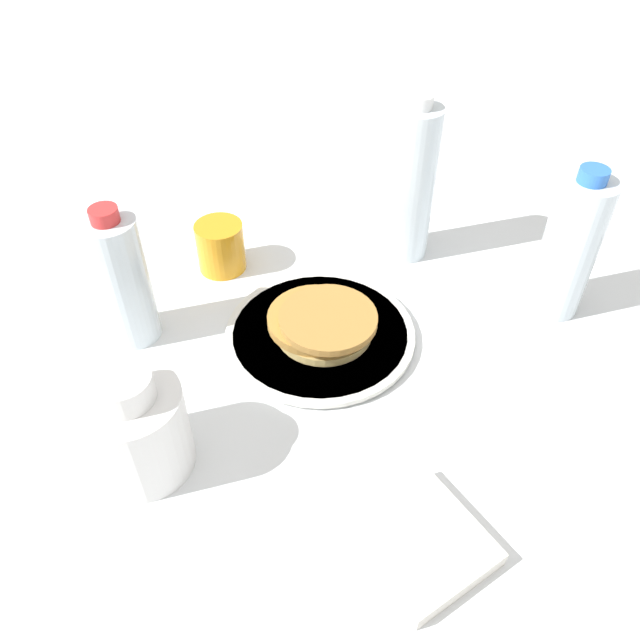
{
  "coord_description": "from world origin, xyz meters",
  "views": [
    {
      "loc": [
        0.63,
        -0.02,
        0.6
      ],
      "look_at": [
        0.02,
        -0.01,
        0.03
      ],
      "focal_mm": 35.0,
      "sensor_mm": 36.0,
      "label": 1
    }
  ],
  "objects_px": {
    "water_bottle_near": "(411,184)",
    "water_bottle_far": "(122,280)",
    "pancake_stack": "(321,322)",
    "plate": "(320,334)",
    "water_bottle_mid": "(569,247)",
    "juice_glass": "(221,247)",
    "cream_jug": "(137,428)"
  },
  "relations": [
    {
      "from": "water_bottle_mid",
      "to": "water_bottle_near",
      "type": "bearing_deg",
      "value": -124.51
    },
    {
      "from": "plate",
      "to": "water_bottle_far",
      "type": "distance_m",
      "value": 0.27
    },
    {
      "from": "plate",
      "to": "pancake_stack",
      "type": "distance_m",
      "value": 0.02
    },
    {
      "from": "plate",
      "to": "water_bottle_far",
      "type": "xyz_separation_m",
      "value": [
        -0.01,
        -0.25,
        0.09
      ]
    },
    {
      "from": "water_bottle_mid",
      "to": "water_bottle_far",
      "type": "relative_size",
      "value": 1.1
    },
    {
      "from": "juice_glass",
      "to": "water_bottle_mid",
      "type": "relative_size",
      "value": 0.35
    },
    {
      "from": "juice_glass",
      "to": "water_bottle_near",
      "type": "distance_m",
      "value": 0.3
    },
    {
      "from": "juice_glass",
      "to": "water_bottle_mid",
      "type": "bearing_deg",
      "value": 78.41
    },
    {
      "from": "water_bottle_far",
      "to": "water_bottle_mid",
      "type": "bearing_deg",
      "value": 94.59
    },
    {
      "from": "pancake_stack",
      "to": "cream_jug",
      "type": "height_order",
      "value": "cream_jug"
    },
    {
      "from": "plate",
      "to": "pancake_stack",
      "type": "relative_size",
      "value": 1.8
    },
    {
      "from": "water_bottle_near",
      "to": "water_bottle_mid",
      "type": "distance_m",
      "value": 0.24
    },
    {
      "from": "pancake_stack",
      "to": "cream_jug",
      "type": "relative_size",
      "value": 1.01
    },
    {
      "from": "pancake_stack",
      "to": "juice_glass",
      "type": "xyz_separation_m",
      "value": [
        -0.16,
        -0.15,
        0.01
      ]
    },
    {
      "from": "water_bottle_near",
      "to": "water_bottle_far",
      "type": "height_order",
      "value": "water_bottle_near"
    },
    {
      "from": "juice_glass",
      "to": "water_bottle_far",
      "type": "height_order",
      "value": "water_bottle_far"
    },
    {
      "from": "water_bottle_near",
      "to": "water_bottle_far",
      "type": "bearing_deg",
      "value": -64.92
    },
    {
      "from": "juice_glass",
      "to": "water_bottle_far",
      "type": "bearing_deg",
      "value": -35.78
    },
    {
      "from": "juice_glass",
      "to": "water_bottle_near",
      "type": "xyz_separation_m",
      "value": [
        -0.04,
        0.29,
        0.08
      ]
    },
    {
      "from": "juice_glass",
      "to": "water_bottle_near",
      "type": "bearing_deg",
      "value": 97.32
    },
    {
      "from": "cream_jug",
      "to": "water_bottle_near",
      "type": "bearing_deg",
      "value": 139.36
    },
    {
      "from": "cream_jug",
      "to": "pancake_stack",
      "type": "bearing_deg",
      "value": 134.17
    },
    {
      "from": "pancake_stack",
      "to": "water_bottle_mid",
      "type": "relative_size",
      "value": 0.65
    },
    {
      "from": "water_bottle_near",
      "to": "water_bottle_far",
      "type": "distance_m",
      "value": 0.43
    },
    {
      "from": "pancake_stack",
      "to": "water_bottle_near",
      "type": "distance_m",
      "value": 0.26
    },
    {
      "from": "pancake_stack",
      "to": "water_bottle_mid",
      "type": "height_order",
      "value": "water_bottle_mid"
    },
    {
      "from": "water_bottle_far",
      "to": "water_bottle_near",
      "type": "bearing_deg",
      "value": 115.08
    },
    {
      "from": "juice_glass",
      "to": "pancake_stack",
      "type": "bearing_deg",
      "value": 42.93
    },
    {
      "from": "plate",
      "to": "water_bottle_mid",
      "type": "height_order",
      "value": "water_bottle_mid"
    },
    {
      "from": "juice_glass",
      "to": "water_bottle_near",
      "type": "height_order",
      "value": "water_bottle_near"
    },
    {
      "from": "pancake_stack",
      "to": "water_bottle_mid",
      "type": "distance_m",
      "value": 0.35
    },
    {
      "from": "pancake_stack",
      "to": "juice_glass",
      "type": "bearing_deg",
      "value": -137.07
    }
  ]
}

